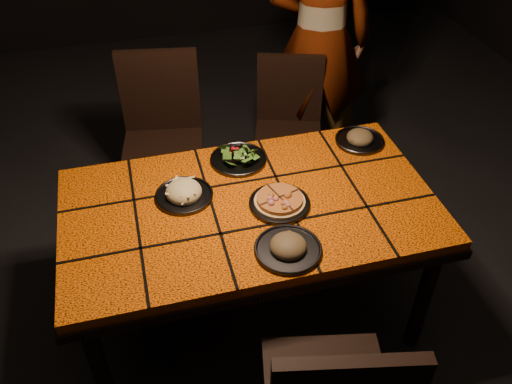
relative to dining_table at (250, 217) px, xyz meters
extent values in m
cube|color=black|center=(0.00, 0.00, -0.69)|extent=(6.00, 7.00, 0.04)
cube|color=#FA6407|center=(0.00, 0.00, 0.05)|extent=(1.60, 0.90, 0.05)
cube|color=black|center=(0.00, 0.00, 0.01)|extent=(1.62, 0.92, 0.04)
cylinder|color=black|center=(-0.72, -0.37, -0.34)|extent=(0.07, 0.07, 0.66)
cylinder|color=black|center=(0.72, -0.37, -0.34)|extent=(0.07, 0.07, 0.66)
cylinder|color=black|center=(-0.72, 0.37, -0.34)|extent=(0.07, 0.07, 0.66)
cylinder|color=black|center=(0.72, 0.37, -0.34)|extent=(0.07, 0.07, 0.66)
cylinder|color=black|center=(0.31, -0.63, -0.44)|extent=(0.04, 0.04, 0.46)
cube|color=black|center=(-0.29, 0.87, -0.19)|extent=(0.52, 0.52, 0.04)
cube|color=black|center=(-0.26, 1.07, 0.08)|extent=(0.45, 0.12, 0.49)
cylinder|color=black|center=(-0.50, 0.73, -0.44)|extent=(0.04, 0.04, 0.46)
cylinder|color=black|center=(-0.14, 0.66, -0.44)|extent=(0.04, 0.04, 0.46)
cylinder|color=black|center=(-0.44, 1.08, -0.44)|extent=(0.04, 0.04, 0.46)
cylinder|color=black|center=(-0.08, 1.02, -0.44)|extent=(0.04, 0.04, 0.46)
cube|color=black|center=(0.46, 0.89, -0.25)|extent=(0.50, 0.50, 0.04)
cube|color=black|center=(0.52, 1.06, -0.01)|extent=(0.39, 0.16, 0.43)
cylinder|color=black|center=(0.26, 0.79, -0.47)|extent=(0.03, 0.03, 0.41)
cylinder|color=black|center=(0.57, 0.69, -0.47)|extent=(0.03, 0.03, 0.41)
cylinder|color=black|center=(0.36, 1.09, -0.47)|extent=(0.03, 0.03, 0.41)
cylinder|color=black|center=(0.67, 0.99, -0.47)|extent=(0.03, 0.03, 0.41)
imported|color=brown|center=(0.73, 1.18, 0.22)|extent=(0.75, 0.60, 1.79)
cylinder|color=#333338|center=(0.12, -0.04, 0.08)|extent=(0.26, 0.26, 0.01)
torus|color=#333338|center=(0.12, -0.04, 0.09)|extent=(0.26, 0.26, 0.01)
cylinder|color=tan|center=(0.12, -0.04, 0.10)|extent=(0.27, 0.27, 0.01)
cylinder|color=#C36F32|center=(0.12, -0.04, 0.11)|extent=(0.25, 0.25, 0.02)
cylinder|color=#333338|center=(-0.27, 0.11, 0.08)|extent=(0.25, 0.25, 0.01)
torus|color=#333338|center=(-0.27, 0.11, 0.09)|extent=(0.25, 0.25, 0.01)
ellipsoid|color=#FAE9A5|center=(-0.27, 0.11, 0.11)|extent=(0.15, 0.15, 0.08)
cylinder|color=#333338|center=(0.02, 0.31, 0.08)|extent=(0.27, 0.27, 0.01)
torus|color=#333338|center=(0.02, 0.31, 0.09)|extent=(0.27, 0.27, 0.01)
cylinder|color=#333338|center=(0.08, -0.31, 0.08)|extent=(0.27, 0.27, 0.01)
torus|color=#333338|center=(0.08, -0.31, 0.09)|extent=(0.27, 0.27, 0.01)
ellipsoid|color=brown|center=(0.08, -0.31, 0.11)|extent=(0.16, 0.16, 0.09)
cylinder|color=#333338|center=(0.64, 0.31, 0.08)|extent=(0.24, 0.24, 0.01)
torus|color=#333338|center=(0.64, 0.31, 0.09)|extent=(0.24, 0.24, 0.01)
ellipsoid|color=brown|center=(0.64, 0.31, 0.11)|extent=(0.14, 0.14, 0.08)
camera|label=1|loc=(-0.42, -1.70, 1.62)|focal=38.00mm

